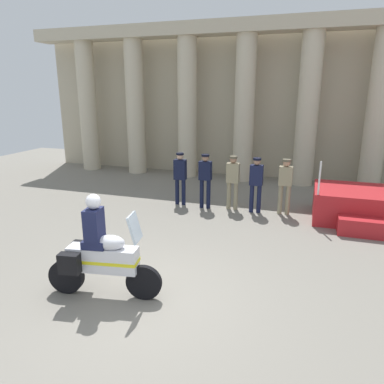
% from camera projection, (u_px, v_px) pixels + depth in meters
% --- Properties ---
extents(ground_plane, '(28.00, 28.00, 0.00)m').
position_uv_depth(ground_plane, '(144.00, 299.00, 6.41)').
color(ground_plane, gray).
extents(colonnade_backdrop, '(18.60, 1.64, 6.31)m').
position_uv_depth(colonnade_backdrop, '(247.00, 95.00, 14.54)').
color(colonnade_backdrop, '#B6AB91').
rests_on(colonnade_backdrop, ground_plane).
extents(reviewing_stand, '(2.74, 2.44, 1.79)m').
position_uv_depth(reviewing_stand, '(365.00, 207.00, 10.12)').
color(reviewing_stand, '#B21E23').
rests_on(reviewing_stand, ground_plane).
extents(officer_in_row_0, '(0.38, 0.24, 1.69)m').
position_uv_depth(officer_in_row_0, '(180.00, 174.00, 11.51)').
color(officer_in_row_0, black).
rests_on(officer_in_row_0, ground_plane).
extents(officer_in_row_1, '(0.38, 0.24, 1.71)m').
position_uv_depth(officer_in_row_1, '(205.00, 177.00, 11.13)').
color(officer_in_row_1, black).
rests_on(officer_in_row_1, ground_plane).
extents(officer_in_row_2, '(0.38, 0.24, 1.68)m').
position_uv_depth(officer_in_row_2, '(233.00, 178.00, 11.01)').
color(officer_in_row_2, gray).
rests_on(officer_in_row_2, ground_plane).
extents(officer_in_row_3, '(0.38, 0.24, 1.68)m').
position_uv_depth(officer_in_row_3, '(256.00, 181.00, 10.72)').
color(officer_in_row_3, '#141938').
rests_on(officer_in_row_3, ground_plane).
extents(officer_in_row_4, '(0.38, 0.24, 1.67)m').
position_uv_depth(officer_in_row_4, '(285.00, 182.00, 10.56)').
color(officer_in_row_4, gray).
rests_on(officer_in_row_4, ground_plane).
extents(motorcycle_with_rider, '(2.08, 0.77, 1.90)m').
position_uv_depth(motorcycle_with_rider, '(99.00, 255.00, 6.33)').
color(motorcycle_with_rider, black).
rests_on(motorcycle_with_rider, ground_plane).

